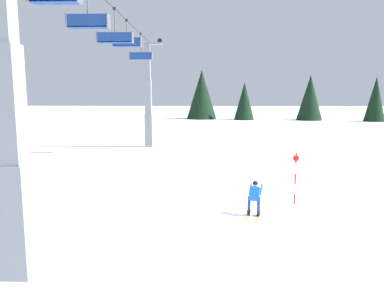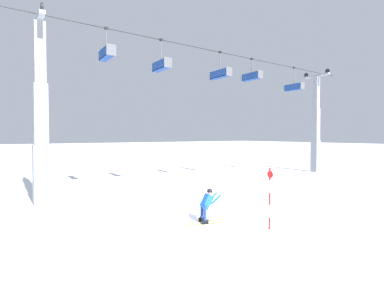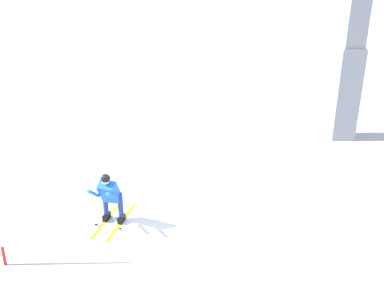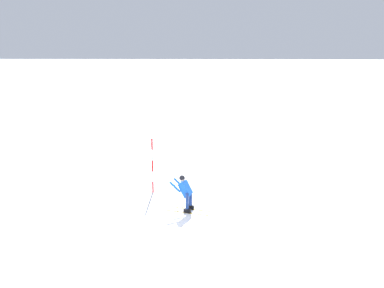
{
  "view_description": "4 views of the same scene",
  "coord_description": "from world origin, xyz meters",
  "px_view_note": "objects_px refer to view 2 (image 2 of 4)",
  "views": [
    {
      "loc": [
        -15.27,
        0.99,
        5.13
      ],
      "look_at": [
        -1.01,
        1.41,
        3.11
      ],
      "focal_mm": 33.66,
      "sensor_mm": 36.0,
      "label": 1
    },
    {
      "loc": [
        -7.71,
        -10.87,
        3.7
      ],
      "look_at": [
        0.31,
        0.95,
        3.27
      ],
      "focal_mm": 26.92,
      "sensor_mm": 36.0,
      "label": 2
    },
    {
      "loc": [
        9.28,
        0.52,
        6.38
      ],
      "look_at": [
        -0.85,
        0.77,
        1.95
      ],
      "focal_mm": 43.2,
      "sensor_mm": 36.0,
      "label": 3
    },
    {
      "loc": [
        -1.17,
        14.97,
        6.58
      ],
      "look_at": [
        -0.73,
        0.42,
        3.09
      ],
      "focal_mm": 41.24,
      "sensor_mm": 36.0,
      "label": 4
    }
  ],
  "objects_px": {
    "chairlift_seat_middle": "(219,74)",
    "chairlift_seat_fourth": "(251,76)",
    "lift_tower_far": "(316,130)",
    "chairlift_seat_nearest": "(105,53)",
    "lift_tower_near": "(41,126)",
    "trail_marker_pole": "(270,197)",
    "skier_carving_main": "(207,203)",
    "chairlift_seat_farthest": "(293,87)",
    "chairlift_seat_second": "(160,65)"
  },
  "relations": [
    {
      "from": "lift_tower_far",
      "to": "chairlift_seat_second",
      "type": "xyz_separation_m",
      "value": [
        -17.69,
        0.0,
        4.07
      ]
    },
    {
      "from": "lift_tower_far",
      "to": "chairlift_seat_farthest",
      "type": "height_order",
      "value": "lift_tower_far"
    },
    {
      "from": "lift_tower_far",
      "to": "chairlift_seat_farthest",
      "type": "xyz_separation_m",
      "value": [
        -3.68,
        0.0,
        3.96
      ]
    },
    {
      "from": "chairlift_seat_middle",
      "to": "chairlift_seat_fourth",
      "type": "xyz_separation_m",
      "value": [
        3.39,
        0.0,
        0.2
      ]
    },
    {
      "from": "lift_tower_near",
      "to": "chairlift_seat_second",
      "type": "distance_m",
      "value": 8.22
    },
    {
      "from": "chairlift_seat_middle",
      "to": "chairlift_seat_fourth",
      "type": "height_order",
      "value": "same"
    },
    {
      "from": "lift_tower_near",
      "to": "chairlift_seat_second",
      "type": "xyz_separation_m",
      "value": [
        7.1,
        0.0,
        4.14
      ]
    },
    {
      "from": "lift_tower_near",
      "to": "chairlift_seat_farthest",
      "type": "height_order",
      "value": "lift_tower_near"
    },
    {
      "from": "trail_marker_pole",
      "to": "chairlift_seat_nearest",
      "type": "bearing_deg",
      "value": 109.97
    },
    {
      "from": "chairlift_seat_farthest",
      "to": "trail_marker_pole",
      "type": "bearing_deg",
      "value": -146.32
    },
    {
      "from": "lift_tower_far",
      "to": "chairlift_seat_nearest",
      "type": "height_order",
      "value": "lift_tower_far"
    },
    {
      "from": "skier_carving_main",
      "to": "lift_tower_far",
      "type": "bearing_deg",
      "value": 20.84
    },
    {
      "from": "lift_tower_far",
      "to": "chairlift_seat_middle",
      "type": "height_order",
      "value": "lift_tower_far"
    },
    {
      "from": "lift_tower_near",
      "to": "lift_tower_far",
      "type": "bearing_deg",
      "value": 0.0
    },
    {
      "from": "chairlift_seat_second",
      "to": "lift_tower_near",
      "type": "bearing_deg",
      "value": -180.0
    },
    {
      "from": "skier_carving_main",
      "to": "chairlift_seat_middle",
      "type": "height_order",
      "value": "chairlift_seat_middle"
    },
    {
      "from": "lift_tower_near",
      "to": "trail_marker_pole",
      "type": "relative_size",
      "value": 4.21
    },
    {
      "from": "chairlift_seat_middle",
      "to": "trail_marker_pole",
      "type": "relative_size",
      "value": 0.87
    },
    {
      "from": "skier_carving_main",
      "to": "chairlift_seat_farthest",
      "type": "xyz_separation_m",
      "value": [
        15.73,
        7.39,
        7.42
      ]
    },
    {
      "from": "chairlift_seat_nearest",
      "to": "chairlift_seat_farthest",
      "type": "height_order",
      "value": "same"
    },
    {
      "from": "lift_tower_far",
      "to": "trail_marker_pole",
      "type": "bearing_deg",
      "value": -152.1
    },
    {
      "from": "chairlift_seat_nearest",
      "to": "chairlift_seat_middle",
      "type": "distance_m",
      "value": 8.71
    },
    {
      "from": "lift_tower_far",
      "to": "chairlift_seat_farthest",
      "type": "relative_size",
      "value": 4.68
    },
    {
      "from": "chairlift_seat_middle",
      "to": "chairlift_seat_fourth",
      "type": "relative_size",
      "value": 1.07
    },
    {
      "from": "chairlift_seat_second",
      "to": "trail_marker_pole",
      "type": "xyz_separation_m",
      "value": [
        -0.2,
        -9.47,
        -7.05
      ]
    },
    {
      "from": "chairlift_seat_farthest",
      "to": "lift_tower_near",
      "type": "bearing_deg",
      "value": -180.0
    },
    {
      "from": "chairlift_seat_middle",
      "to": "trail_marker_pole",
      "type": "xyz_separation_m",
      "value": [
        -5.26,
        -9.47,
        -7.07
      ]
    },
    {
      "from": "skier_carving_main",
      "to": "chairlift_seat_second",
      "type": "distance_m",
      "value": 10.69
    },
    {
      "from": "lift_tower_far",
      "to": "chairlift_seat_second",
      "type": "relative_size",
      "value": 4.96
    },
    {
      "from": "lift_tower_far",
      "to": "chairlift_seat_fourth",
      "type": "height_order",
      "value": "lift_tower_far"
    },
    {
      "from": "trail_marker_pole",
      "to": "skier_carving_main",
      "type": "bearing_deg",
      "value": 126.11
    },
    {
      "from": "lift_tower_near",
      "to": "chairlift_seat_nearest",
      "type": "relative_size",
      "value": 5.53
    },
    {
      "from": "skier_carving_main",
      "to": "chairlift_seat_fourth",
      "type": "height_order",
      "value": "chairlift_seat_fourth"
    },
    {
      "from": "lift_tower_near",
      "to": "chairlift_seat_second",
      "type": "relative_size",
      "value": 4.96
    },
    {
      "from": "lift_tower_near",
      "to": "lift_tower_far",
      "type": "relative_size",
      "value": 1.0
    },
    {
      "from": "trail_marker_pole",
      "to": "chairlift_seat_middle",
      "type": "bearing_deg",
      "value": 60.95
    },
    {
      "from": "chairlift_seat_fourth",
      "to": "lift_tower_near",
      "type": "bearing_deg",
      "value": -180.0
    },
    {
      "from": "lift_tower_far",
      "to": "chairlift_seat_second",
      "type": "distance_m",
      "value": 18.15
    },
    {
      "from": "chairlift_seat_nearest",
      "to": "skier_carving_main",
      "type": "bearing_deg",
      "value": -75.41
    },
    {
      "from": "chairlift_seat_farthest",
      "to": "trail_marker_pole",
      "type": "xyz_separation_m",
      "value": [
        -14.21,
        -9.47,
        -6.94
      ]
    },
    {
      "from": "skier_carving_main",
      "to": "chairlift_seat_farthest",
      "type": "relative_size",
      "value": 0.84
    },
    {
      "from": "chairlift_seat_middle",
      "to": "trail_marker_pole",
      "type": "height_order",
      "value": "chairlift_seat_middle"
    },
    {
      "from": "skier_carving_main",
      "to": "chairlift_seat_nearest",
      "type": "height_order",
      "value": "chairlift_seat_nearest"
    },
    {
      "from": "lift_tower_far",
      "to": "chairlift_seat_second",
      "type": "height_order",
      "value": "lift_tower_far"
    },
    {
      "from": "chairlift_seat_fourth",
      "to": "trail_marker_pole",
      "type": "xyz_separation_m",
      "value": [
        -8.65,
        -9.47,
        -7.27
      ]
    },
    {
      "from": "chairlift_seat_nearest",
      "to": "chairlift_seat_fourth",
      "type": "height_order",
      "value": "same"
    },
    {
      "from": "lift_tower_far",
      "to": "chairlift_seat_nearest",
      "type": "bearing_deg",
      "value": 180.0
    },
    {
      "from": "chairlift_seat_fourth",
      "to": "chairlift_seat_second",
      "type": "bearing_deg",
      "value": 180.0
    },
    {
      "from": "skier_carving_main",
      "to": "chairlift_seat_second",
      "type": "relative_size",
      "value": 0.88
    },
    {
      "from": "lift_tower_far",
      "to": "chairlift_seat_middle",
      "type": "distance_m",
      "value": 13.28
    }
  ]
}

